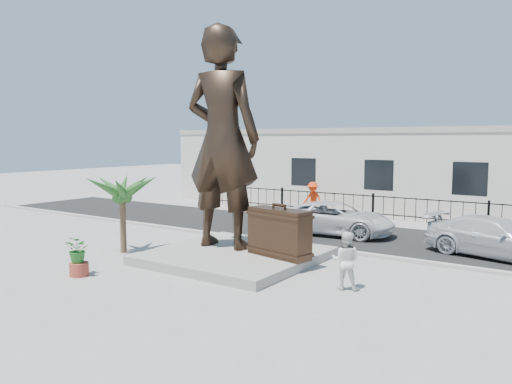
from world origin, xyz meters
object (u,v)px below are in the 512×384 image
tourist (346,261)px  car_white (335,218)px  suitcase (279,233)px  statue (222,139)px

tourist → car_white: size_ratio=0.32×
suitcase → tourist: bearing=-10.1°
suitcase → car_white: (-0.80, 5.90, -0.37)m
statue → tourist: (5.25, -1.34, -3.29)m
tourist → car_white: 7.94m
statue → tourist: 6.34m
suitcase → tourist: size_ratio=1.38×
tourist → car_white: (-3.63, 7.06, -0.09)m
statue → suitcase: bearing=168.8°
statue → tourist: statue is taller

